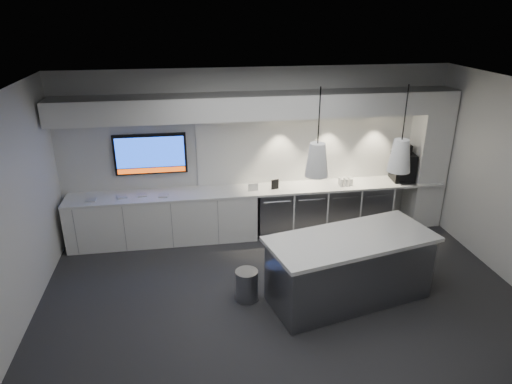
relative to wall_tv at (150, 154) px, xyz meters
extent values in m
plane|color=#29292C|center=(1.90, -2.45, -1.56)|extent=(7.00, 7.00, 0.00)
plane|color=black|center=(1.90, -2.45, 1.44)|extent=(7.00, 7.00, 0.00)
plane|color=silver|center=(1.90, 0.05, -0.06)|extent=(7.00, 0.00, 7.00)
plane|color=silver|center=(1.90, -4.95, -0.06)|extent=(7.00, 0.00, 7.00)
plane|color=silver|center=(-1.60, -2.45, -0.06)|extent=(0.00, 7.00, 7.00)
cube|color=white|center=(1.90, -0.27, -0.68)|extent=(6.80, 0.65, 0.04)
cube|color=white|center=(0.15, -0.27, -1.13)|extent=(3.30, 0.63, 0.86)
cube|color=gray|center=(2.15, -0.27, -1.13)|extent=(0.60, 0.61, 0.85)
cube|color=gray|center=(2.78, -0.27, -1.13)|extent=(0.60, 0.61, 0.85)
cube|color=gray|center=(3.41, -0.27, -1.13)|extent=(0.60, 0.61, 0.85)
cube|color=gray|center=(4.04, -0.27, -1.13)|extent=(0.60, 0.61, 0.85)
cube|color=white|center=(3.10, 0.03, -0.01)|extent=(4.60, 0.03, 1.30)
cube|color=white|center=(1.90, -0.25, 0.84)|extent=(6.90, 0.60, 0.40)
cube|color=white|center=(5.10, -0.25, -0.26)|extent=(0.55, 0.55, 2.60)
cube|color=black|center=(0.00, 0.00, 0.00)|extent=(1.25, 0.06, 0.72)
cube|color=blue|center=(0.00, -0.03, 0.04)|extent=(1.17, 0.00, 0.54)
cube|color=#E44B0D|center=(0.00, -0.03, -0.29)|extent=(1.17, 0.00, 0.09)
cube|color=gray|center=(2.81, -2.50, -1.09)|extent=(2.38, 1.38, 0.94)
cube|color=white|center=(2.81, -2.50, -0.59)|extent=(2.52, 1.51, 0.06)
cylinder|color=gray|center=(1.37, -2.29, -1.33)|extent=(0.33, 0.33, 0.46)
cube|color=black|center=(4.62, -0.24, -0.40)|extent=(0.42, 0.47, 0.52)
cube|color=black|center=(4.62, -0.24, -0.06)|extent=(0.23, 0.23, 0.17)
cube|color=gray|center=(4.62, -0.48, -0.64)|extent=(0.30, 0.23, 0.03)
cube|color=black|center=(2.16, -0.33, -0.57)|extent=(0.14, 0.05, 0.18)
cube|color=white|center=(1.76, -0.36, -0.59)|extent=(0.18, 0.04, 0.14)
cube|color=#BABABA|center=(-1.02, -0.37, -0.65)|extent=(0.16, 0.16, 0.02)
cube|color=#BABABA|center=(-0.52, -0.30, -0.65)|extent=(0.19, 0.19, 0.02)
cube|color=#BABABA|center=(-0.19, -0.28, -0.65)|extent=(0.18, 0.18, 0.02)
cube|color=#BABABA|center=(0.19, -0.36, -0.65)|extent=(0.18, 0.18, 0.02)
cone|color=white|center=(2.25, -2.50, 0.59)|extent=(0.30, 0.30, 0.43)
cylinder|color=black|center=(2.25, -2.50, 1.16)|extent=(0.02, 0.02, 0.70)
cone|color=white|center=(3.37, -2.50, 0.59)|extent=(0.30, 0.30, 0.43)
cylinder|color=black|center=(3.37, -2.50, 1.16)|extent=(0.02, 0.02, 0.70)
camera|label=1|loc=(0.63, -7.80, 2.39)|focal=32.00mm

